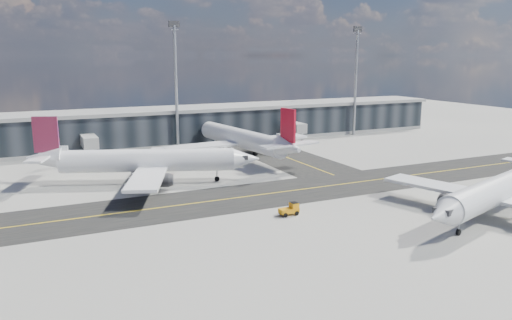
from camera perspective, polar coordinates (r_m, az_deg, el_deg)
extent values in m
plane|color=gray|center=(74.54, 1.68, -4.77)|extent=(300.00, 300.00, 0.00)
cube|color=black|center=(77.98, 0.35, -4.01)|extent=(180.00, 14.00, 0.02)
cube|color=black|center=(112.82, 1.80, 0.96)|extent=(14.00, 50.00, 0.02)
cube|color=yellow|center=(77.98, 0.35, -3.99)|extent=(180.00, 0.25, 0.01)
cube|color=yellow|center=(112.81, 1.80, 0.96)|extent=(0.25, 50.00, 0.01)
cube|color=black|center=(124.22, -9.88, 3.66)|extent=(150.00, 12.00, 8.00)
cube|color=gray|center=(123.68, -9.95, 5.67)|extent=(152.00, 13.00, 0.80)
cube|color=gray|center=(124.77, -9.82, 2.02)|extent=(150.00, 12.20, 0.80)
cube|color=gray|center=(112.77, -18.60, 2.13)|extent=(3.00, 10.00, 2.40)
cylinder|color=gray|center=(108.27, -18.20, 0.54)|extent=(0.60, 0.60, 2.40)
cube|color=gray|center=(128.28, 4.16, 3.83)|extent=(3.00, 10.00, 2.40)
cylinder|color=gray|center=(124.35, 5.27, 2.49)|extent=(0.60, 0.60, 2.40)
cylinder|color=gray|center=(116.50, -9.12, 8.10)|extent=(0.70, 0.70, 28.00)
cube|color=#2D2D30|center=(116.47, -9.35, 15.08)|extent=(2.50, 0.50, 1.40)
cylinder|color=gray|center=(138.97, 11.31, 8.60)|extent=(0.70, 0.70, 28.00)
cube|color=#2D2D30|center=(138.94, 11.56, 14.45)|extent=(2.50, 0.50, 1.40)
cylinder|color=white|center=(86.53, -12.24, -0.05)|extent=(28.58, 13.93, 3.88)
cone|color=white|center=(85.85, -1.28, 0.12)|extent=(5.91, 5.35, 3.88)
cone|color=white|center=(90.32, -22.99, 0.14)|extent=(6.82, 5.69, 3.88)
cube|color=white|center=(86.61, -11.58, -0.67)|extent=(16.21, 32.55, 0.48)
cylinder|color=#2D2D30|center=(92.37, -10.52, -0.53)|extent=(4.60, 3.53, 2.23)
cylinder|color=#2D2D30|center=(81.11, -11.36, -2.28)|extent=(4.60, 3.53, 2.23)
cube|color=silver|center=(92.21, -10.54, -0.06)|extent=(1.95, 1.05, 0.78)
cube|color=silver|center=(80.92, -11.38, -1.75)|extent=(1.95, 1.05, 0.78)
cube|color=#611B44|center=(89.49, -22.90, 2.70)|extent=(3.96, 1.85, 6.01)
cube|color=white|center=(90.21, -23.02, 0.50)|extent=(6.66, 11.84, 0.34)
cube|color=#2D2D30|center=(85.74, -1.60, 0.37)|extent=(2.57, 2.68, 0.68)
cylinder|color=gray|center=(86.31, -4.49, -1.69)|extent=(0.30, 0.30, 1.94)
cylinder|color=black|center=(86.49, -4.48, -2.16)|extent=(0.94, 0.63, 0.87)
cylinder|color=black|center=(90.20, -12.52, -1.76)|extent=(1.17, 0.83, 1.07)
cylinder|color=black|center=(84.62, -13.05, -2.68)|extent=(1.17, 0.83, 1.07)
cylinder|color=white|center=(106.94, -1.72, 2.51)|extent=(7.80, 30.04, 3.97)
cone|color=white|center=(121.55, -5.83, 3.58)|extent=(4.58, 5.44, 3.97)
cone|color=white|center=(92.59, 3.83, 1.40)|extent=(4.71, 6.42, 3.97)
cube|color=white|center=(107.95, -1.99, 2.06)|extent=(34.11, 9.30, 0.50)
cylinder|color=#2D2D30|center=(106.14, -5.02, 1.25)|extent=(2.80, 4.43, 2.28)
cylinder|color=#2D2D30|center=(112.06, 0.38, 1.86)|extent=(2.80, 4.43, 2.28)
cube|color=silver|center=(106.00, -5.03, 1.67)|extent=(0.65, 2.02, 0.79)
cube|color=silver|center=(111.93, 0.38, 2.26)|extent=(0.65, 2.02, 0.79)
cube|color=red|center=(92.32, 3.68, 3.99)|extent=(0.98, 4.19, 6.15)
cube|color=white|center=(92.49, 3.83, 1.76)|extent=(12.17, 4.30, 0.35)
cube|color=#2D2D30|center=(121.06, -5.72, 3.74)|extent=(2.42, 2.25, 0.69)
cylinder|color=gray|center=(117.64, -4.70, 1.96)|extent=(0.27, 0.27, 1.99)
cylinder|color=black|center=(117.77, -4.70, 1.60)|extent=(0.46, 0.93, 0.89)
cylinder|color=black|center=(105.23, -2.82, 0.45)|extent=(0.63, 1.15, 1.09)
cylinder|color=black|center=(108.26, -0.09, 0.79)|extent=(0.63, 1.15, 1.09)
cylinder|color=silver|center=(74.51, 25.95, -3.07)|extent=(27.37, 11.88, 3.67)
cone|color=silver|center=(60.62, 20.50, -5.85)|extent=(5.49, 4.90, 3.67)
cube|color=silver|center=(73.90, 25.63, -3.89)|extent=(13.88, 31.15, 0.46)
cylinder|color=#2D2D30|center=(75.40, 21.41, -4.04)|extent=(4.32, 3.19, 2.11)
cube|color=silver|center=(75.21, 21.45, -3.50)|extent=(1.86, 0.91, 0.73)
cube|color=#2D2D30|center=(60.91, 20.72, -5.42)|extent=(2.37, 2.48, 0.64)
cylinder|color=gray|center=(65.37, 22.17, -7.07)|extent=(0.28, 0.28, 1.84)
cylinder|color=black|center=(65.59, 22.13, -7.64)|extent=(0.89, 0.56, 0.83)
cylinder|color=black|center=(77.10, 24.09, -4.87)|extent=(1.10, 0.74, 1.01)
cube|color=orange|center=(68.31, 3.77, -5.77)|extent=(2.72, 1.33, 0.63)
cube|color=orange|center=(68.53, 4.36, -5.21)|extent=(1.02, 1.19, 0.81)
cube|color=black|center=(68.44, 4.37, -4.96)|extent=(0.93, 1.15, 0.22)
cylinder|color=black|center=(69.33, 4.16, -5.82)|extent=(0.63, 0.24, 0.63)
cylinder|color=black|center=(68.39, 4.67, -6.08)|extent=(0.63, 0.24, 0.63)
cylinder|color=black|center=(68.46, 2.87, -6.03)|extent=(0.63, 0.24, 0.63)
cylinder|color=black|center=(67.51, 3.36, -6.30)|extent=(0.63, 0.24, 0.63)
imported|color=white|center=(124.13, 3.14, 2.25)|extent=(3.23, 5.12, 1.32)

